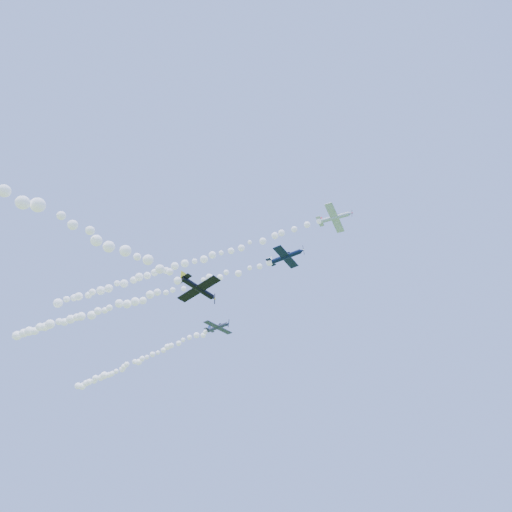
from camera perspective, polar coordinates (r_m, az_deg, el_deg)
The scene contains 7 objects.
plane_white at distance 83.59m, azimuth 10.43°, elevation 5.05°, with size 7.23×7.42×2.49m.
smoke_trail_white at distance 98.92m, azimuth -11.40°, elevation -1.62°, with size 73.47×10.21×3.04m, color white, non-canonical shape.
plane_navy at distance 82.67m, azimuth 4.00°, elevation -0.09°, with size 8.01×8.37×2.22m.
smoke_trail_navy at distance 104.30m, azimuth -17.31°, elevation -6.16°, with size 78.31×9.82×3.08m, color white, non-canonical shape.
plane_grey at distance 101.34m, azimuth -5.09°, elevation -9.42°, with size 7.54×8.00×2.56m.
smoke_trail_grey at distance 127.39m, azimuth -16.00°, elevation -13.51°, with size 63.74×12.62×3.35m, color white, non-canonical shape.
plane_black at distance 67.76m, azimuth -7.68°, elevation -4.31°, with size 8.10×7.66×3.04m.
Camera 1 is at (41.47, -60.84, 2.00)m, focal length 30.00 mm.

